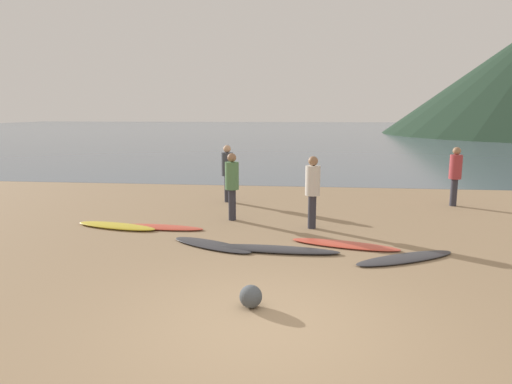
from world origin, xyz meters
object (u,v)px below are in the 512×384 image
Objects in this scene: surfboard_4 at (345,244)px; person_1 at (455,171)px; surfboard_0 at (116,226)px; surfboard_2 at (212,245)px; surfboard_1 at (159,227)px; beach_rock_near at (251,296)px; person_2 at (313,186)px; person_0 at (227,169)px; surfboard_3 at (273,249)px; person_3 at (232,181)px; surfboard_5 at (405,258)px.

person_1 is at bearing 67.05° from surfboard_4.
surfboard_2 is (2.58, -1.25, -0.01)m from surfboard_0.
surfboard_1 is (1.03, 0.05, -0.01)m from surfboard_0.
surfboard_4 is at bearing 63.82° from beach_rock_near.
surfboard_1 is 1.27× the size of person_1.
surfboard_2 is at bearing -35.40° from surfboard_1.
surfboard_1 is at bearing 179.82° from person_2.
person_0 is 3.88m from person_2.
person_0 is at bearing 113.93° from surfboard_3.
surfboard_1 is 0.84× the size of surfboard_3.
person_0 is 1.01× the size of person_1.
person_1 is 1.01× the size of person_3.
person_0 reaches higher than beach_rock_near.
beach_rock_near is (-0.13, -2.66, 0.12)m from surfboard_3.
beach_rock_near is at bearing 120.05° from person_1.
person_3 is (0.52, -2.32, -0.02)m from person_0.
surfboard_4 is 1.30× the size of person_2.
surfboard_5 is at bearing -1.48° from surfboard_0.
beach_rock_near is (1.11, -5.18, -0.84)m from person_3.
surfboard_2 reaches higher than surfboard_4.
surfboard_5 is (1.06, -0.77, -0.00)m from surfboard_4.
surfboard_5 is at bearing -30.77° from person_3.
surfboard_3 is 2.27m from person_2.
surfboard_5 is 4.75m from person_3.
surfboard_4 is 1.31m from surfboard_5.
person_3 is (-2.68, 2.00, 0.98)m from surfboard_4.
surfboard_2 is at bearing -147.03° from person_2.
person_1 is 5.30× the size of beach_rock_near.
surfboard_5 is 1.25× the size of person_0.
surfboard_5 is at bearing -58.24° from person_2.
person_3 reaches higher than surfboard_2.
surfboard_3 reaches higher than surfboard_2.
person_2 reaches higher than surfboard_0.
surfboard_3 is (2.83, -1.48, 0.01)m from surfboard_1.
person_1 is at bearing 35.35° from surfboard_0.
surfboard_0 is 1.23× the size of person_3.
person_2 is 4.73m from beach_rock_near.
beach_rock_near is (-5.04, -7.64, -0.85)m from person_1.
surfboard_0 is 0.97× the size of surfboard_5.
person_1 is 6.63m from person_3.
surfboard_2 is 1.13× the size of person_1.
beach_rock_near is at bearing -165.95° from surfboard_5.
surfboard_4 is 1.28× the size of person_0.
surfboard_2 is at bearing -12.50° from surfboard_0.
surfboard_3 is 1.54× the size of person_3.
surfboard_2 is 1.14× the size of person_3.
person_0 is at bearing 141.50° from surfboard_4.
surfboard_3 is 8.07× the size of beach_rock_near.
person_1 reaches higher than person_2.
surfboard_3 is at bearing -24.89° from person_0.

